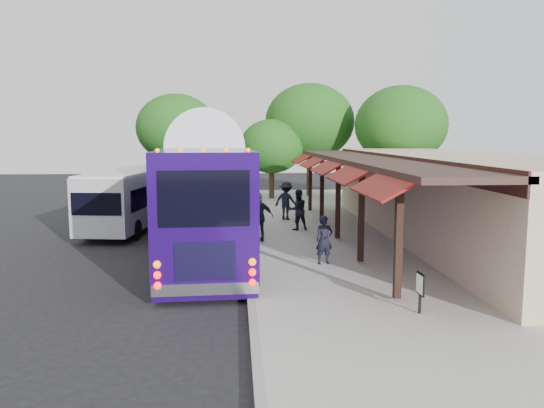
# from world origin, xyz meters

# --- Properties ---
(ground) EXTENTS (90.00, 90.00, 0.00)m
(ground) POSITION_xyz_m (0.00, 0.00, 0.00)
(ground) COLOR black
(ground) RESTS_ON ground
(sidewalk) EXTENTS (10.00, 40.00, 0.15)m
(sidewalk) POSITION_xyz_m (5.00, 4.00, 0.07)
(sidewalk) COLOR #9E9B93
(sidewalk) RESTS_ON ground
(curb) EXTENTS (0.20, 40.00, 0.16)m
(curb) POSITION_xyz_m (0.05, 4.00, 0.07)
(curb) COLOR gray
(curb) RESTS_ON ground
(station_shelter) EXTENTS (8.15, 20.00, 3.60)m
(station_shelter) POSITION_xyz_m (8.38, 4.00, 1.85)
(station_shelter) COLOR tan
(station_shelter) RESTS_ON ground
(coach_bus) EXTENTS (3.45, 13.33, 4.23)m
(coach_bus) POSITION_xyz_m (-1.45, 2.84, 2.27)
(coach_bus) COLOR #1E0753
(coach_bus) RESTS_ON ground
(city_bus) EXTENTS (3.63, 10.51, 2.77)m
(city_bus) POSITION_xyz_m (-5.07, 9.08, 1.53)
(city_bus) COLOR #979BA0
(city_bus) RESTS_ON ground
(ped_a) EXTENTS (0.65, 0.49, 1.61)m
(ped_a) POSITION_xyz_m (2.57, 0.04, 0.95)
(ped_a) COLOR black
(ped_a) RESTS_ON sidewalk
(ped_b) EXTENTS (1.01, 0.86, 1.82)m
(ped_b) POSITION_xyz_m (2.43, 6.39, 1.06)
(ped_b) COLOR black
(ped_b) RESTS_ON sidewalk
(ped_c) EXTENTS (1.18, 0.57, 1.96)m
(ped_c) POSITION_xyz_m (0.60, 3.95, 1.13)
(ped_c) COLOR black
(ped_c) RESTS_ON sidewalk
(ped_d) EXTENTS (1.44, 1.26, 1.93)m
(ped_d) POSITION_xyz_m (2.20, 9.33, 1.11)
(ped_d) COLOR black
(ped_d) RESTS_ON sidewalk
(sign_board) EXTENTS (0.07, 0.45, 0.99)m
(sign_board) POSITION_xyz_m (4.03, -5.00, 0.82)
(sign_board) COLOR black
(sign_board) RESTS_ON sidewalk
(tree_left) EXTENTS (4.26, 4.26, 5.46)m
(tree_left) POSITION_xyz_m (2.09, 18.65, 3.64)
(tree_left) COLOR #382314
(tree_left) RESTS_ON ground
(tree_mid) EXTENTS (6.22, 6.22, 7.97)m
(tree_mid) POSITION_xyz_m (4.85, 20.15, 5.31)
(tree_mid) COLOR #382314
(tree_mid) RESTS_ON ground
(tree_right) EXTENTS (5.88, 5.88, 7.53)m
(tree_right) POSITION_xyz_m (10.23, 16.58, 5.02)
(tree_right) COLOR #382314
(tree_right) RESTS_ON ground
(tree_far) EXTENTS (5.74, 5.74, 7.35)m
(tree_far) POSITION_xyz_m (-4.56, 21.90, 4.90)
(tree_far) COLOR #382314
(tree_far) RESTS_ON ground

